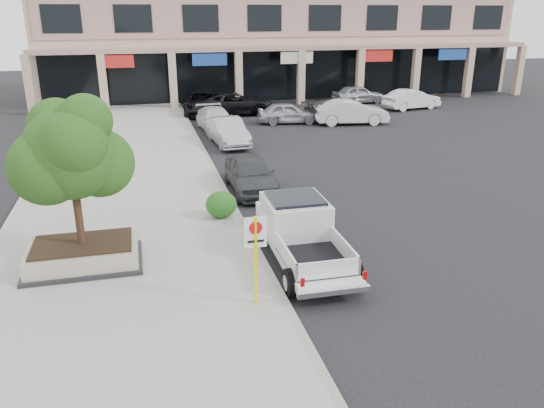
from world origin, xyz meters
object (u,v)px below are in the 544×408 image
(curb_car_c, at_px, (216,120))
(lot_car_f, at_px, (412,99))
(planter, at_px, (84,254))
(lot_car_e, at_px, (358,94))
(lot_car_b, at_px, (351,112))
(pickup_truck, at_px, (304,235))
(lot_car_a, at_px, (288,113))
(lot_car_c, at_px, (337,110))
(lot_car_d, at_px, (234,103))
(no_parking_sign, at_px, (256,248))
(curb_car_b, at_px, (228,132))
(planter_tree, at_px, (76,152))
(curb_car_a, at_px, (251,174))
(curb_car_d, at_px, (203,103))

(curb_car_c, xyz_separation_m, lot_car_f, (15.49, 4.00, 0.05))
(planter, distance_m, lot_car_e, 31.71)
(curb_car_c, relative_size, lot_car_b, 0.99)
(pickup_truck, relative_size, lot_car_a, 1.36)
(lot_car_c, height_order, lot_car_d, lot_car_d)
(no_parking_sign, bearing_deg, curb_car_c, 84.12)
(no_parking_sign, bearing_deg, lot_car_d, 80.75)
(curb_car_b, distance_m, lot_car_a, 6.93)
(planter_tree, xyz_separation_m, curb_car_b, (6.44, 13.83, -2.68))
(curb_car_c, bearing_deg, curb_car_a, -95.70)
(lot_car_d, height_order, lot_car_f, lot_car_d)
(curb_car_c, bearing_deg, lot_car_a, 8.57)
(curb_car_c, bearing_deg, lot_car_d, 63.73)
(no_parking_sign, xyz_separation_m, lot_car_a, (7.13, 22.21, -0.95))
(planter, xyz_separation_m, lot_car_e, (19.09, 25.32, 0.24))
(curb_car_c, height_order, curb_car_d, curb_car_d)
(curb_car_c, bearing_deg, lot_car_c, 4.99)
(curb_car_a, xyz_separation_m, lot_car_a, (5.33, 13.17, -0.05))
(planter, relative_size, curb_car_d, 0.56)
(pickup_truck, bearing_deg, lot_car_a, 76.39)
(curb_car_a, relative_size, curb_car_c, 0.91)
(planter_tree, distance_m, lot_car_f, 30.89)
(lot_car_a, bearing_deg, no_parking_sign, 169.45)
(lot_car_b, bearing_deg, curb_car_b, 120.39)
(pickup_truck, bearing_deg, curb_car_c, 90.18)
(no_parking_sign, relative_size, lot_car_a, 0.57)
(lot_car_c, bearing_deg, lot_car_d, 45.49)
(planter_tree, xyz_separation_m, lot_car_b, (15.21, 17.48, -2.62))
(planter, height_order, lot_car_e, lot_car_e)
(curb_car_b, xyz_separation_m, lot_car_d, (2.00, 8.93, 0.06))
(curb_car_a, height_order, lot_car_e, curb_car_a)
(lot_car_b, bearing_deg, lot_car_e, -18.25)
(planter_tree, height_order, pickup_truck, planter_tree)
(curb_car_c, height_order, lot_car_c, lot_car_c)
(no_parking_sign, relative_size, lot_car_d, 0.40)
(lot_car_c, relative_size, lot_car_e, 1.13)
(lot_car_a, height_order, lot_car_e, lot_car_e)
(planter, xyz_separation_m, lot_car_f, (21.97, 21.84, 0.26))
(curb_car_b, distance_m, curb_car_c, 3.85)
(planter_tree, distance_m, curb_car_d, 24.57)
(curb_car_d, bearing_deg, curb_car_a, -83.35)
(curb_car_c, bearing_deg, curb_car_d, 86.48)
(planter_tree, xyz_separation_m, lot_car_d, (8.44, 22.76, -2.62))
(lot_car_d, bearing_deg, lot_car_f, -94.09)
(planter_tree, distance_m, pickup_truck, 6.72)
(curb_car_b, height_order, curb_car_c, curb_car_b)
(no_parking_sign, relative_size, curb_car_b, 0.52)
(no_parking_sign, bearing_deg, lot_car_f, 54.89)
(curb_car_c, distance_m, lot_car_a, 5.07)
(curb_car_b, height_order, lot_car_a, curb_car_b)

